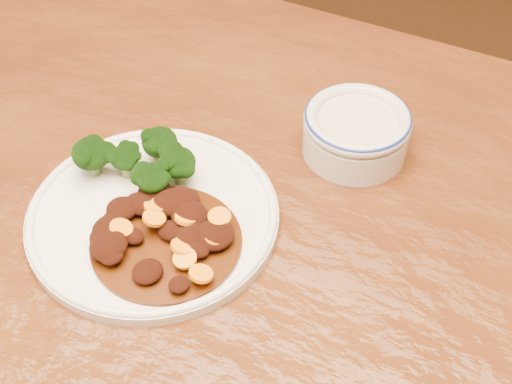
% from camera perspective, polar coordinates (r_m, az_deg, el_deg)
% --- Properties ---
extents(dining_table, '(1.52, 0.93, 0.75)m').
position_cam_1_polar(dining_table, '(0.70, -5.07, -10.74)').
color(dining_table, '#5D2F10').
rests_on(dining_table, ground).
extents(dinner_plate, '(0.24, 0.24, 0.01)m').
position_cam_1_polar(dinner_plate, '(0.68, -8.24, -1.83)').
color(dinner_plate, white).
rests_on(dinner_plate, dining_table).
extents(broccoli_florets, '(0.12, 0.08, 0.04)m').
position_cam_1_polar(broccoli_florets, '(0.69, -9.28, 2.70)').
color(broccoli_florets, '#78984F').
rests_on(broccoli_florets, dinner_plate).
extents(mince_stew, '(0.14, 0.14, 0.02)m').
position_cam_1_polar(mince_stew, '(0.65, -7.55, -2.97)').
color(mince_stew, '#431F07').
rests_on(mince_stew, dinner_plate).
extents(dip_bowl, '(0.11, 0.11, 0.05)m').
position_cam_1_polar(dip_bowl, '(0.73, 8.02, 4.90)').
color(dip_bowl, beige).
rests_on(dip_bowl, dining_table).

